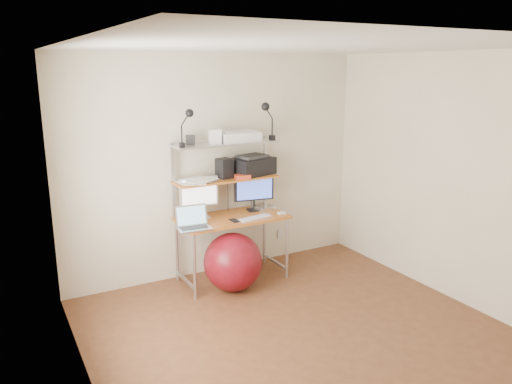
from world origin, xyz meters
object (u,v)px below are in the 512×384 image
Objects in this scene: monitor_silver at (199,194)px; exercise_ball at (233,262)px; printer at (252,165)px; monitor_black at (254,191)px; laptop at (193,223)px.

monitor_silver is 0.76× the size of exercise_ball.
monitor_silver is at bearing 116.79° from exercise_ball.
printer is at bearing 4.34° from monitor_silver.
monitor_black reaches higher than laptop.
monitor_silver reaches higher than laptop.
printer reaches higher than exercise_ball.
monitor_silver is at bearing 168.14° from printer.
monitor_silver is 0.66m from monitor_black.
exercise_ball is (0.41, -0.09, -0.47)m from laptop.
exercise_ball is (-0.46, -0.36, -0.66)m from monitor_black.
monitor_black reaches higher than exercise_ball.
printer is 1.13m from exercise_ball.
laptop is 0.66× the size of printer.
monitor_silver reaches higher than monitor_black.
printer is (0.67, 0.02, 0.26)m from monitor_silver.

